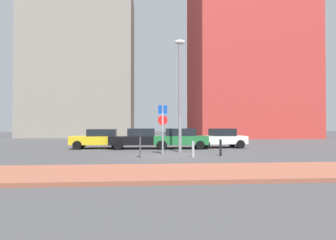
{
  "coord_description": "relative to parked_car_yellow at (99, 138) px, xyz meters",
  "views": [
    {
      "loc": [
        -1.37,
        -16.93,
        1.81
      ],
      "look_at": [
        0.27,
        3.03,
        2.12
      ],
      "focal_mm": 31.21,
      "sensor_mm": 36.0,
      "label": 1
    }
  ],
  "objects": [
    {
      "name": "parked_car_green",
      "position": [
        6.08,
        -0.51,
        0.03
      ],
      "size": [
        4.06,
        2.13,
        1.51
      ],
      "color": "#237238",
      "rests_on": "ground"
    },
    {
      "name": "building_colorful_midrise",
      "position": [
        18.26,
        18.85,
        12.78
      ],
      "size": [
        15.73,
        12.68,
        27.09
      ],
      "primitive_type": "cube",
      "color": "#BF3833",
      "rests_on": "ground"
    },
    {
      "name": "traffic_bollard_mid",
      "position": [
        7.74,
        -5.86,
        -0.29
      ],
      "size": [
        0.13,
        0.13,
        0.95
      ],
      "primitive_type": "cylinder",
      "color": "black",
      "rests_on": "ground"
    },
    {
      "name": "ground_plane",
      "position": [
        4.73,
        -5.38,
        -0.77
      ],
      "size": [
        120.0,
        120.0,
        0.0
      ],
      "primitive_type": "plane",
      "color": "#424244"
    },
    {
      "name": "parked_car_yellow",
      "position": [
        0.0,
        0.0,
        0.0
      ],
      "size": [
        4.06,
        1.96,
        1.46
      ],
      "color": "gold",
      "rests_on": "ground"
    },
    {
      "name": "street_lamp",
      "position": [
        5.69,
        -3.48,
        3.54
      ],
      "size": [
        0.7,
        0.36,
        7.35
      ],
      "color": "gray",
      "rests_on": "ground"
    },
    {
      "name": "parking_sign_post",
      "position": [
        4.48,
        -4.66,
        1.13
      ],
      "size": [
        0.6,
        0.1,
        3.01
      ],
      "color": "gray",
      "rests_on": "ground"
    },
    {
      "name": "traffic_bollard_near",
      "position": [
        6.08,
        -6.22,
        -0.32
      ],
      "size": [
        0.14,
        0.14,
        0.89
      ],
      "primitive_type": "cylinder",
      "color": "#B7B7BC",
      "rests_on": "ground"
    },
    {
      "name": "parking_meter",
      "position": [
        3.15,
        -6.38,
        0.18
      ],
      "size": [
        0.18,
        0.14,
        1.47
      ],
      "color": "#4C4C51",
      "rests_on": "ground"
    },
    {
      "name": "building_under_construction",
      "position": [
        -6.06,
        23.94,
        10.6
      ],
      "size": [
        15.27,
        13.76,
        22.73
      ],
      "primitive_type": "cube",
      "color": "gray",
      "rests_on": "ground"
    },
    {
      "name": "parked_car_white",
      "position": [
        9.29,
        0.07,
        -0.0
      ],
      "size": [
        4.04,
        2.17,
        1.5
      ],
      "color": "white",
      "rests_on": "ground"
    },
    {
      "name": "sidewalk_brick",
      "position": [
        4.73,
        -11.75,
        -0.7
      ],
      "size": [
        40.0,
        3.75,
        0.14
      ],
      "primitive_type": "cube",
      "color": "#93513D",
      "rests_on": "ground"
    },
    {
      "name": "parked_car_black",
      "position": [
        3.06,
        -0.45,
        0.0
      ],
      "size": [
        4.49,
        1.94,
        1.52
      ],
      "color": "black",
      "rests_on": "ground"
    }
  ]
}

